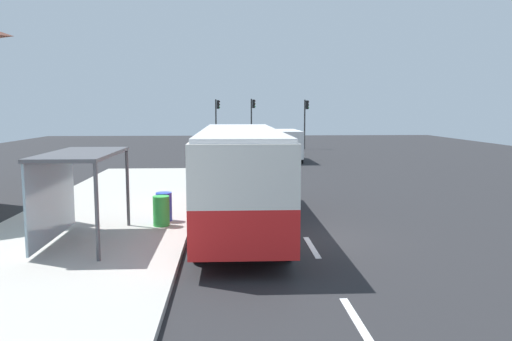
# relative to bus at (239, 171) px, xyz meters

# --- Properties ---
(ground_plane) EXTENTS (56.00, 92.00, 0.04)m
(ground_plane) POSITION_rel_bus_xyz_m (1.71, 12.33, -1.86)
(ground_plane) COLOR #262628
(sidewalk_platform) EXTENTS (6.20, 30.00, 0.18)m
(sidewalk_platform) POSITION_rel_bus_xyz_m (-4.69, 0.33, -1.75)
(sidewalk_platform) COLOR #ADAAA3
(sidewalk_platform) RESTS_ON ground
(lane_stripe_seg_0) EXTENTS (0.16, 2.20, 0.01)m
(lane_stripe_seg_0) POSITION_rel_bus_xyz_m (1.96, -7.67, -1.84)
(lane_stripe_seg_0) COLOR silver
(lane_stripe_seg_0) RESTS_ON ground
(lane_stripe_seg_1) EXTENTS (0.16, 2.20, 0.01)m
(lane_stripe_seg_1) POSITION_rel_bus_xyz_m (1.96, -2.67, -1.84)
(lane_stripe_seg_1) COLOR silver
(lane_stripe_seg_1) RESTS_ON ground
(lane_stripe_seg_2) EXTENTS (0.16, 2.20, 0.01)m
(lane_stripe_seg_2) POSITION_rel_bus_xyz_m (1.96, 2.33, -1.84)
(lane_stripe_seg_2) COLOR silver
(lane_stripe_seg_2) RESTS_ON ground
(lane_stripe_seg_3) EXTENTS (0.16, 2.20, 0.01)m
(lane_stripe_seg_3) POSITION_rel_bus_xyz_m (1.96, 7.33, -1.84)
(lane_stripe_seg_3) COLOR silver
(lane_stripe_seg_3) RESTS_ON ground
(lane_stripe_seg_4) EXTENTS (0.16, 2.20, 0.01)m
(lane_stripe_seg_4) POSITION_rel_bus_xyz_m (1.96, 12.33, -1.84)
(lane_stripe_seg_4) COLOR silver
(lane_stripe_seg_4) RESTS_ON ground
(lane_stripe_seg_5) EXTENTS (0.16, 2.20, 0.01)m
(lane_stripe_seg_5) POSITION_rel_bus_xyz_m (1.96, 17.33, -1.84)
(lane_stripe_seg_5) COLOR silver
(lane_stripe_seg_5) RESTS_ON ground
(lane_stripe_seg_6) EXTENTS (0.16, 2.20, 0.01)m
(lane_stripe_seg_6) POSITION_rel_bus_xyz_m (1.96, 22.33, -1.84)
(lane_stripe_seg_6) COLOR silver
(lane_stripe_seg_6) RESTS_ON ground
(lane_stripe_seg_7) EXTENTS (0.16, 2.20, 0.01)m
(lane_stripe_seg_7) POSITION_rel_bus_xyz_m (1.96, 27.33, -1.84)
(lane_stripe_seg_7) COLOR silver
(lane_stripe_seg_7) RESTS_ON ground
(bus) EXTENTS (2.61, 11.03, 3.21)m
(bus) POSITION_rel_bus_xyz_m (0.00, 0.00, 0.00)
(bus) COLOR red
(bus) RESTS_ON ground
(white_van) EXTENTS (2.08, 5.23, 2.30)m
(white_van) POSITION_rel_bus_xyz_m (3.91, 21.14, -0.50)
(white_van) COLOR white
(white_van) RESTS_ON ground
(sedan_near) EXTENTS (1.93, 4.45, 1.52)m
(sedan_near) POSITION_rel_bus_xyz_m (4.01, 27.07, -1.05)
(sedan_near) COLOR #195933
(sedan_near) RESTS_ON ground
(sedan_far) EXTENTS (1.87, 4.42, 1.52)m
(sedan_far) POSITION_rel_bus_xyz_m (4.01, 36.79, -1.05)
(sedan_far) COLOR #B7B7BC
(sedan_far) RESTS_ON ground
(recycling_bin_green) EXTENTS (0.52, 0.52, 0.95)m
(recycling_bin_green) POSITION_rel_bus_xyz_m (-2.49, -0.52, -1.19)
(recycling_bin_green) COLOR green
(recycling_bin_green) RESTS_ON sidewalk_platform
(recycling_bin_blue) EXTENTS (0.52, 0.52, 0.95)m
(recycling_bin_blue) POSITION_rel_bus_xyz_m (-2.49, 0.18, -1.19)
(recycling_bin_blue) COLOR blue
(recycling_bin_blue) RESTS_ON sidewalk_platform
(traffic_light_near_side) EXTENTS (0.49, 0.28, 4.77)m
(traffic_light_near_side) POSITION_rel_bus_xyz_m (7.21, 32.59, 1.34)
(traffic_light_near_side) COLOR #2D2D2D
(traffic_light_near_side) RESTS_ON ground
(traffic_light_far_side) EXTENTS (0.49, 0.28, 4.80)m
(traffic_light_far_side) POSITION_rel_bus_xyz_m (-1.39, 33.39, 1.36)
(traffic_light_far_side) COLOR #2D2D2D
(traffic_light_far_side) RESTS_ON ground
(traffic_light_median) EXTENTS (0.49, 0.28, 4.88)m
(traffic_light_median) POSITION_rel_bus_xyz_m (2.11, 34.19, 1.41)
(traffic_light_median) COLOR #2D2D2D
(traffic_light_median) RESTS_ON ground
(bus_shelter) EXTENTS (1.80, 4.00, 2.50)m
(bus_shelter) POSITION_rel_bus_xyz_m (-4.70, -2.32, 0.25)
(bus_shelter) COLOR #4C4C51
(bus_shelter) RESTS_ON sidewalk_platform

